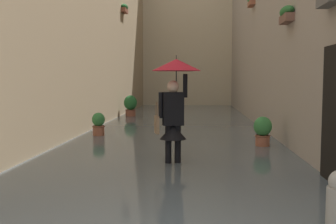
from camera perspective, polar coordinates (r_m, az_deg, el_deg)
ground_plane at (r=13.30m, az=1.58°, el=-2.51°), size 60.00×60.00×0.00m
flood_water at (r=13.29m, az=1.58°, el=-2.27°), size 6.19×27.57×0.11m
building_facade_far at (r=25.09m, az=2.86°, el=12.43°), size 8.99×1.80×10.07m
person_wading at (r=7.29m, az=0.94°, el=2.81°), size 0.92×0.92×2.13m
potted_plant_mid_right at (r=11.18m, az=-10.07°, el=-1.91°), size 0.36×0.36×0.75m
potted_plant_near_left at (r=9.54m, az=13.61°, el=-2.79°), size 0.43×0.43×0.80m
potted_plant_near_right at (r=16.88m, az=-5.48°, el=0.90°), size 0.56×0.56×1.00m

